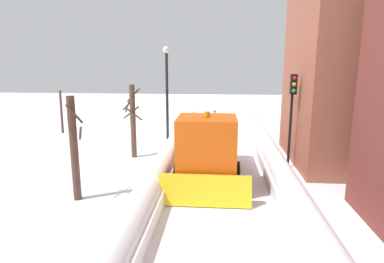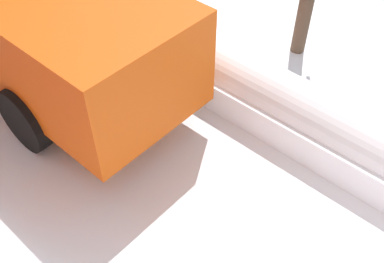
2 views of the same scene
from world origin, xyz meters
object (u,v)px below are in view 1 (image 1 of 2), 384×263
(skier, at_px, (214,122))
(bare_tree_near, at_px, (133,120))
(street_lamp, at_px, (167,84))
(traffic_light_pole, at_px, (292,103))
(bare_tree_mid, at_px, (74,147))
(plow_truck, at_px, (208,145))

(skier, height_order, bare_tree_near, bare_tree_near)
(street_lamp, relative_size, bare_tree_near, 1.53)
(traffic_light_pole, height_order, bare_tree_mid, traffic_light_pole)
(traffic_light_pole, xyz_separation_m, bare_tree_near, (7.73, -1.15, -1.09))
(skier, height_order, bare_tree_mid, bare_tree_mid)
(plow_truck, bearing_deg, skier, -91.02)
(plow_truck, relative_size, bare_tree_mid, 1.51)
(skier, height_order, traffic_light_pole, traffic_light_pole)
(street_lamp, distance_m, bare_tree_mid, 8.87)
(traffic_light_pole, bearing_deg, bare_tree_near, -8.43)
(skier, distance_m, traffic_light_pole, 7.41)
(bare_tree_near, distance_m, bare_tree_mid, 5.56)
(skier, bearing_deg, street_lamp, 35.89)
(skier, xyz_separation_m, bare_tree_near, (4.12, 4.99, 0.97))
(plow_truck, xyz_separation_m, skier, (-0.14, -7.91, -0.48))
(plow_truck, relative_size, street_lamp, 1.03)
(plow_truck, xyz_separation_m, bare_tree_near, (3.98, -2.92, 0.50))
(traffic_light_pole, height_order, street_lamp, street_lamp)
(street_lamp, height_order, bare_tree_mid, street_lamp)
(plow_truck, height_order, skier, plow_truck)
(plow_truck, relative_size, skier, 3.31)
(bare_tree_near, bearing_deg, plow_truck, 143.70)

